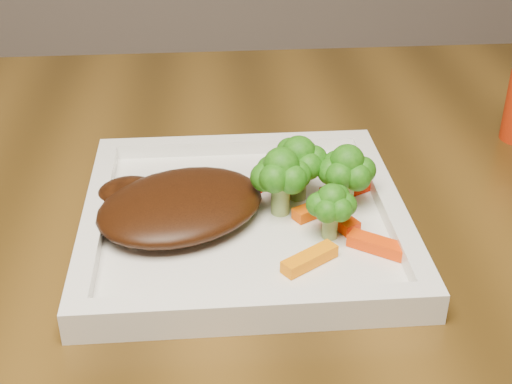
{
  "coord_description": "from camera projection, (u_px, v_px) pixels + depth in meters",
  "views": [
    {
      "loc": [
        -0.5,
        -0.49,
        1.09
      ],
      "look_at": [
        -0.46,
        0.02,
        0.79
      ],
      "focal_mm": 50.0,
      "sensor_mm": 36.0,
      "label": 1
    }
  ],
  "objects": [
    {
      "name": "carrot_1",
      "position": [
        381.0,
        246.0,
        0.56
      ],
      "size": [
        0.05,
        0.04,
        0.01
      ],
      "primitive_type": "cube",
      "rotation": [
        0.0,
        0.0,
        -0.61
      ],
      "color": "#EE3C03",
      "rests_on": "plate"
    },
    {
      "name": "plate",
      "position": [
        244.0,
        223.0,
        0.61
      ],
      "size": [
        0.27,
        0.27,
        0.01
      ],
      "primitive_type": "cube",
      "color": "white",
      "rests_on": "dining_table"
    },
    {
      "name": "carrot_3",
      "position": [
        352.0,
        187.0,
        0.64
      ],
      "size": [
        0.06,
        0.04,
        0.01
      ],
      "primitive_type": "cube",
      "rotation": [
        0.0,
        0.0,
        0.49
      ],
      "color": "red",
      "rests_on": "plate"
    },
    {
      "name": "broccoli_0",
      "position": [
        298.0,
        163.0,
        0.62
      ],
      "size": [
        0.06,
        0.06,
        0.07
      ],
      "primitive_type": null,
      "rotation": [
        0.0,
        0.0,
        -0.14
      ],
      "color": "#1F5B0F",
      "rests_on": "plate"
    },
    {
      "name": "carrot_4",
      "position": [
        263.0,
        182.0,
        0.65
      ],
      "size": [
        0.05,
        0.05,
        0.01
      ],
      "primitive_type": "cube",
      "rotation": [
        0.0,
        0.0,
        0.71
      ],
      "color": "red",
      "rests_on": "plate"
    },
    {
      "name": "broccoli_2",
      "position": [
        331.0,
        206.0,
        0.57
      ],
      "size": [
        0.05,
        0.05,
        0.06
      ],
      "primitive_type": null,
      "rotation": [
        0.0,
        0.0,
        -0.14
      ],
      "color": "#256410",
      "rests_on": "plate"
    },
    {
      "name": "carrot_0",
      "position": [
        310.0,
        259.0,
        0.55
      ],
      "size": [
        0.05,
        0.04,
        0.01
      ],
      "primitive_type": "cube",
      "rotation": [
        0.0,
        0.0,
        0.6
      ],
      "color": "orange",
      "rests_on": "plate"
    },
    {
      "name": "broccoli_1",
      "position": [
        346.0,
        174.0,
        0.61
      ],
      "size": [
        0.07,
        0.07,
        0.06
      ],
      "primitive_type": null,
      "rotation": [
        0.0,
        0.0,
        0.23
      ],
      "color": "#245E0F",
      "rests_on": "plate"
    },
    {
      "name": "carrot_6",
      "position": [
        319.0,
        208.0,
        0.61
      ],
      "size": [
        0.05,
        0.04,
        0.01
      ],
      "primitive_type": "cube",
      "rotation": [
        0.0,
        0.0,
        0.52
      ],
      "color": "#F75504",
      "rests_on": "plate"
    },
    {
      "name": "carrot_5",
      "position": [
        333.0,
        215.0,
        0.6
      ],
      "size": [
        0.04,
        0.06,
        0.01
      ],
      "primitive_type": "cube",
      "rotation": [
        0.0,
        0.0,
        -1.09
      ],
      "color": "#FD3A04",
      "rests_on": "plate"
    },
    {
      "name": "broccoli_3",
      "position": [
        281.0,
        181.0,
        0.6
      ],
      "size": [
        0.06,
        0.06,
        0.06
      ],
      "primitive_type": null,
      "rotation": [
        0.0,
        0.0,
        -0.02
      ],
      "color": "#176510",
      "rests_on": "plate"
    },
    {
      "name": "steak",
      "position": [
        181.0,
        205.0,
        0.6
      ],
      "size": [
        0.18,
        0.17,
        0.03
      ],
      "primitive_type": "ellipsoid",
      "rotation": [
        0.0,
        0.0,
        0.51
      ],
      "color": "#351708",
      "rests_on": "plate"
    }
  ]
}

